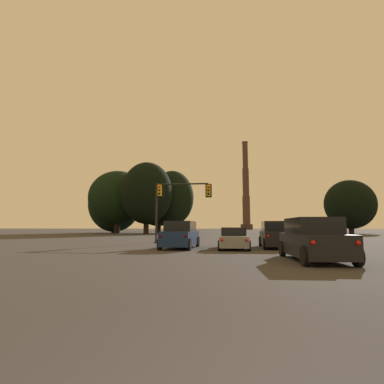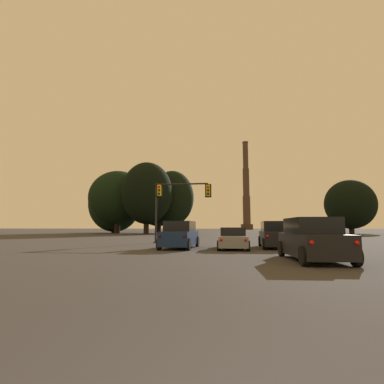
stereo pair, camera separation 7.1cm
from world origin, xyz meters
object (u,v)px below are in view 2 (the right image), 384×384
Objects in this scene: sedan_center_lane_front at (233,239)px; smokestack at (246,195)px; suv_right_lane_second at (312,240)px; suv_left_lane_front at (180,235)px; traffic_light_overhead_left at (175,197)px; suv_right_lane_front at (275,235)px.

smokestack is (11.01, 156.78, 19.87)m from sedan_center_lane_front.
smokestack is at bearing 85.11° from suv_right_lane_second.
traffic_light_overhead_left reaches higher than suv_left_lane_front.
suv_right_lane_front is 6.71m from suv_left_lane_front.
suv_right_lane_second is (0.33, -8.00, 0.00)m from suv_right_lane_front.
sedan_center_lane_front is at bearing -157.14° from suv_right_lane_front.
smokestack is at bearing 87.23° from suv_left_lane_front.
suv_right_lane_front is 157.08m from smokestack.
suv_right_lane_front and suv_right_lane_second have the same top height.
suv_right_lane_second is at bearing -85.67° from suv_right_lane_front.
suv_left_lane_front is at bearing -169.25° from suv_right_lane_front.
suv_right_lane_front is 3.19m from sedan_center_lane_front.
suv_left_lane_front reaches higher than sedan_center_lane_front.
suv_right_lane_front and suv_left_lane_front have the same top height.
sedan_center_lane_front is at bearing -94.02° from smokestack.
suv_right_lane_second is 0.09× the size of smokestack.
traffic_light_overhead_left is at bearing 129.18° from sedan_center_lane_front.
sedan_center_lane_front is 0.09× the size of smokestack.
suv_left_lane_front is (-6.96, 6.98, 0.00)m from suv_right_lane_second.
traffic_light_overhead_left reaches higher than suv_right_lane_second.
smokestack is (16.19, 150.25, 16.31)m from traffic_light_overhead_left.
smokestack is at bearing 86.72° from sedan_center_lane_front.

